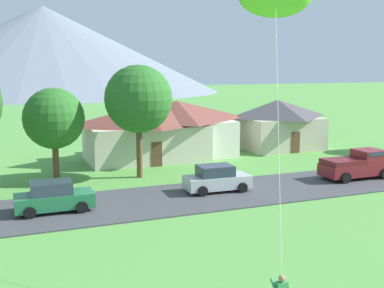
{
  "coord_description": "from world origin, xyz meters",
  "views": [
    {
      "loc": [
        -9.78,
        -0.4,
        7.93
      ],
      "look_at": [
        -1.61,
        20.05,
        4.37
      ],
      "focal_mm": 44.56,
      "sensor_mm": 36.0,
      "label": 1
    }
  ],
  "objects_px": {
    "tree_left_of_center": "(139,99)",
    "parked_car_green_east_end": "(53,197)",
    "tree_near_right": "(54,119)",
    "house_rightmost": "(146,132)",
    "parked_car_silver_mid_west": "(217,179)",
    "house_right_center": "(277,123)",
    "house_left_center": "(177,127)",
    "pickup_truck_maroon_west_side": "(358,164)"
  },
  "relations": [
    {
      "from": "house_right_center",
      "to": "parked_car_silver_mid_west",
      "type": "xyz_separation_m",
      "value": [
        -12.7,
        -13.34,
        -1.61
      ]
    },
    {
      "from": "house_right_center",
      "to": "parked_car_silver_mid_west",
      "type": "distance_m",
      "value": 18.49
    },
    {
      "from": "house_left_center",
      "to": "tree_near_right",
      "type": "bearing_deg",
      "value": -151.07
    },
    {
      "from": "house_left_center",
      "to": "house_rightmost",
      "type": "bearing_deg",
      "value": -157.25
    },
    {
      "from": "house_right_center",
      "to": "parked_car_green_east_end",
      "type": "bearing_deg",
      "value": -148.55
    },
    {
      "from": "house_left_center",
      "to": "tree_near_right",
      "type": "relative_size",
      "value": 1.52
    },
    {
      "from": "house_left_center",
      "to": "tree_left_of_center",
      "type": "bearing_deg",
      "value": -126.76
    },
    {
      "from": "house_left_center",
      "to": "parked_car_silver_mid_west",
      "type": "height_order",
      "value": "house_left_center"
    },
    {
      "from": "tree_near_right",
      "to": "house_right_center",
      "type": "bearing_deg",
      "value": 15.77
    },
    {
      "from": "tree_left_of_center",
      "to": "parked_car_green_east_end",
      "type": "relative_size",
      "value": 1.93
    },
    {
      "from": "house_left_center",
      "to": "parked_car_silver_mid_west",
      "type": "relative_size",
      "value": 2.33
    },
    {
      "from": "house_right_center",
      "to": "parked_car_green_east_end",
      "type": "distance_m",
      "value": 26.85
    },
    {
      "from": "tree_left_of_center",
      "to": "parked_car_silver_mid_west",
      "type": "xyz_separation_m",
      "value": [
        3.45,
        -5.89,
        -4.81
      ]
    },
    {
      "from": "house_rightmost",
      "to": "parked_car_green_east_end",
      "type": "bearing_deg",
      "value": -125.35
    },
    {
      "from": "parked_car_silver_mid_west",
      "to": "tree_left_of_center",
      "type": "bearing_deg",
      "value": 120.36
    },
    {
      "from": "house_left_center",
      "to": "tree_left_of_center",
      "type": "distance_m",
      "value": 9.95
    },
    {
      "from": "parked_car_silver_mid_west",
      "to": "parked_car_green_east_end",
      "type": "height_order",
      "value": "same"
    },
    {
      "from": "tree_near_right",
      "to": "parked_car_green_east_end",
      "type": "height_order",
      "value": "tree_near_right"
    },
    {
      "from": "house_left_center",
      "to": "house_right_center",
      "type": "height_order",
      "value": "house_left_center"
    },
    {
      "from": "parked_car_silver_mid_west",
      "to": "house_right_center",
      "type": "bearing_deg",
      "value": 46.42
    },
    {
      "from": "house_right_center",
      "to": "tree_near_right",
      "type": "relative_size",
      "value": 1.22
    },
    {
      "from": "pickup_truck_maroon_west_side",
      "to": "tree_near_right",
      "type": "bearing_deg",
      "value": 159.36
    },
    {
      "from": "house_left_center",
      "to": "house_rightmost",
      "type": "height_order",
      "value": "house_left_center"
    },
    {
      "from": "parked_car_silver_mid_west",
      "to": "tree_near_right",
      "type": "bearing_deg",
      "value": 142.08
    },
    {
      "from": "tree_left_of_center",
      "to": "house_rightmost",
      "type": "bearing_deg",
      "value": 69.62
    },
    {
      "from": "pickup_truck_maroon_west_side",
      "to": "house_rightmost",
      "type": "bearing_deg",
      "value": 134.08
    },
    {
      "from": "tree_left_of_center",
      "to": "parked_car_green_east_end",
      "type": "xyz_separation_m",
      "value": [
        -6.71,
        -6.53,
        -4.81
      ]
    },
    {
      "from": "house_right_center",
      "to": "tree_left_of_center",
      "type": "distance_m",
      "value": 18.07
    },
    {
      "from": "house_left_center",
      "to": "house_right_center",
      "type": "xyz_separation_m",
      "value": [
        10.49,
        -0.12,
        -0.09
      ]
    },
    {
      "from": "house_rightmost",
      "to": "parked_car_green_east_end",
      "type": "relative_size",
      "value": 2.55
    },
    {
      "from": "parked_car_green_east_end",
      "to": "tree_near_right",
      "type": "bearing_deg",
      "value": 82.92
    },
    {
      "from": "tree_left_of_center",
      "to": "parked_car_silver_mid_west",
      "type": "distance_m",
      "value": 8.35
    },
    {
      "from": "tree_left_of_center",
      "to": "tree_near_right",
      "type": "relative_size",
      "value": 1.24
    },
    {
      "from": "tree_near_right",
      "to": "parked_car_silver_mid_west",
      "type": "xyz_separation_m",
      "value": [
        9.19,
        -7.16,
        -3.52
      ]
    },
    {
      "from": "house_rightmost",
      "to": "pickup_truck_maroon_west_side",
      "type": "bearing_deg",
      "value": -45.92
    },
    {
      "from": "house_rightmost",
      "to": "parked_car_silver_mid_west",
      "type": "height_order",
      "value": "house_rightmost"
    },
    {
      "from": "house_rightmost",
      "to": "pickup_truck_maroon_west_side",
      "type": "height_order",
      "value": "house_rightmost"
    },
    {
      "from": "tree_left_of_center",
      "to": "pickup_truck_maroon_west_side",
      "type": "relative_size",
      "value": 1.56
    },
    {
      "from": "house_rightmost",
      "to": "tree_left_of_center",
      "type": "height_order",
      "value": "tree_left_of_center"
    },
    {
      "from": "tree_left_of_center",
      "to": "parked_car_green_east_end",
      "type": "height_order",
      "value": "tree_left_of_center"
    },
    {
      "from": "parked_car_green_east_end",
      "to": "pickup_truck_maroon_west_side",
      "type": "height_order",
      "value": "pickup_truck_maroon_west_side"
    },
    {
      "from": "house_rightmost",
      "to": "parked_car_silver_mid_west",
      "type": "bearing_deg",
      "value": -84.5
    }
  ]
}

